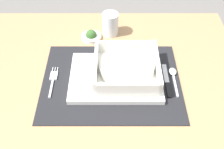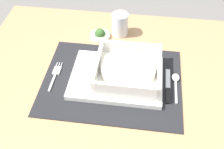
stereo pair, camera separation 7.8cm
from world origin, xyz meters
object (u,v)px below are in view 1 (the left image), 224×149
dining_table (107,101)px  fork (54,79)px  condiment_saucer (92,36)px  spoon (174,75)px  bread_knife (160,83)px  butter_knife (168,82)px  drinking_glass (111,25)px  porridge_bowl (127,69)px

dining_table → fork: size_ratio=6.98×
condiment_saucer → spoon: bearing=-36.0°
spoon → condiment_saucer: (-0.26, 0.19, 0.00)m
dining_table → bread_knife: size_ratio=6.67×
butter_knife → drinking_glass: (-0.17, 0.25, 0.03)m
fork → bread_knife: (0.32, -0.01, 0.00)m
porridge_bowl → bread_knife: 0.11m
spoon → drinking_glass: size_ratio=1.41×
spoon → butter_knife: 0.04m
bread_knife → condiment_saucer: 0.31m
dining_table → spoon: (0.21, 0.00, 0.12)m
spoon → drinking_glass: (-0.20, 0.22, 0.03)m
bread_knife → drinking_glass: 0.30m
dining_table → butter_knife: (0.19, -0.03, 0.12)m
porridge_bowl → fork: 0.23m
spoon → drinking_glass: drinking_glass is taller
porridge_bowl → spoon: bearing=2.2°
butter_knife → condiment_saucer: (-0.24, 0.22, 0.00)m
drinking_glass → condiment_saucer: 0.08m
fork → condiment_saucer: condiment_saucer is taller
drinking_glass → condiment_saucer: bearing=-157.0°
bread_knife → butter_knife: bearing=-1.8°
dining_table → porridge_bowl: porridge_bowl is taller
fork → condiment_saucer: 0.24m
dining_table → condiment_saucer: size_ratio=12.38×
porridge_bowl → drinking_glass: size_ratio=2.33×
porridge_bowl → spoon: (0.15, 0.01, -0.03)m
porridge_bowl → condiment_saucer: size_ratio=2.72×
porridge_bowl → bread_knife: (0.10, -0.03, -0.03)m
dining_table → drinking_glass: size_ratio=10.62×
butter_knife → bread_knife: (-0.02, -0.00, 0.00)m
dining_table → drinking_glass: 0.27m
bread_knife → spoon: bearing=29.3°
spoon → bread_knife: bearing=-149.6°
drinking_glass → bread_knife: bearing=-59.4°
porridge_bowl → spoon: size_ratio=1.65×
spoon → butter_knife: size_ratio=0.85×
spoon → condiment_saucer: size_ratio=1.65×
spoon → drinking_glass: 0.30m
fork → drinking_glass: 0.30m
dining_table → fork: 0.20m
butter_knife → bread_knife: same height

